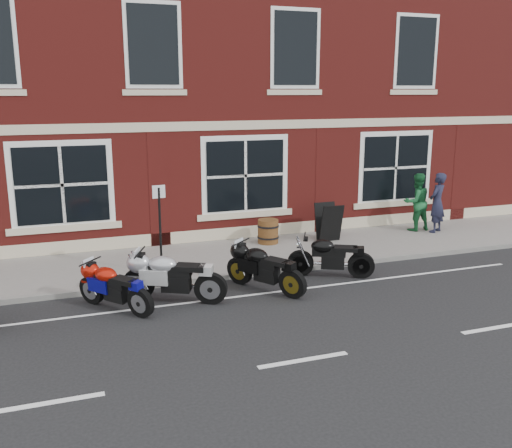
% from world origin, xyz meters
% --- Properties ---
extents(ground, '(80.00, 80.00, 0.00)m').
position_xyz_m(ground, '(0.00, 0.00, 0.00)').
color(ground, black).
rests_on(ground, ground).
extents(sidewalk, '(30.00, 3.00, 0.12)m').
position_xyz_m(sidewalk, '(0.00, 3.00, 0.06)').
color(sidewalk, slate).
rests_on(sidewalk, ground).
extents(kerb, '(30.00, 0.16, 0.12)m').
position_xyz_m(kerb, '(0.00, 1.42, 0.06)').
color(kerb, slate).
rests_on(kerb, ground).
extents(pub_building, '(24.00, 12.00, 12.00)m').
position_xyz_m(pub_building, '(0.00, 10.50, 6.00)').
color(pub_building, maroon).
rests_on(pub_building, ground).
extents(moto_sport_red, '(1.32, 1.64, 0.89)m').
position_xyz_m(moto_sport_red, '(-2.68, 0.34, 0.51)').
color(moto_sport_red, black).
rests_on(moto_sport_red, ground).
extents(moto_sport_black, '(1.25, 1.88, 0.96)m').
position_xyz_m(moto_sport_black, '(0.58, 0.41, 0.55)').
color(moto_sport_black, black).
rests_on(moto_sport_black, ground).
extents(moto_sport_silver, '(2.07, 1.17, 1.02)m').
position_xyz_m(moto_sport_silver, '(-1.50, 0.39, 0.58)').
color(moto_sport_silver, black).
rests_on(moto_sport_silver, ground).
extents(moto_naked_black, '(1.90, 1.07, 0.93)m').
position_xyz_m(moto_naked_black, '(2.36, 0.79, 0.53)').
color(moto_naked_black, black).
rests_on(moto_naked_black, ground).
extents(pedestrian_left, '(0.80, 0.71, 1.83)m').
position_xyz_m(pedestrian_left, '(7.22, 3.25, 1.03)').
color(pedestrian_left, '#1B1C30').
rests_on(pedestrian_left, sidewalk).
extents(pedestrian_right, '(0.87, 0.68, 1.78)m').
position_xyz_m(pedestrian_right, '(6.76, 3.66, 1.01)').
color(pedestrian_right, '#1A5C2F').
rests_on(pedestrian_right, sidewalk).
extents(a_board_sign, '(0.65, 0.44, 1.08)m').
position_xyz_m(a_board_sign, '(3.67, 3.44, 0.66)').
color(a_board_sign, black).
rests_on(a_board_sign, sidewalk).
extents(barrel_planter, '(0.61, 0.61, 0.68)m').
position_xyz_m(barrel_planter, '(1.92, 3.75, 0.46)').
color(barrel_planter, '#543B16').
rests_on(barrel_planter, sidewalk).
extents(parking_sign, '(0.30, 0.06, 2.12)m').
position_xyz_m(parking_sign, '(-1.44, 1.95, 1.35)').
color(parking_sign, black).
rests_on(parking_sign, sidewalk).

